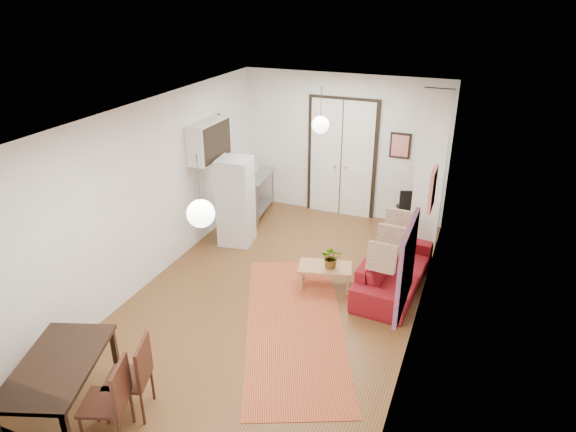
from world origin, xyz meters
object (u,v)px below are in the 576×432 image
at_px(sofa, 394,270).
at_px(black_side_chair, 409,204).
at_px(fridge, 236,202).
at_px(dining_table, 58,369).
at_px(dining_chair_far, 109,389).
at_px(kitchen_counter, 254,189).
at_px(coffee_table, 325,269).
at_px(dining_chair_near, 132,367).

distance_m(sofa, black_side_chair, 2.29).
xyz_separation_m(sofa, black_side_chair, (-0.17, 2.28, 0.22)).
height_order(fridge, dining_table, fridge).
relative_size(fridge, dining_table, 1.04).
relative_size(fridge, dining_chair_far, 1.71).
bearing_deg(kitchen_counter, black_side_chair, 3.01).
distance_m(coffee_table, fridge, 2.26).
xyz_separation_m(coffee_table, dining_table, (-1.83, -3.68, 0.37)).
xyz_separation_m(dining_table, dining_chair_far, (0.60, 0.07, -0.13)).
relative_size(kitchen_counter, dining_table, 0.78).
relative_size(dining_table, dining_chair_far, 1.65).
height_order(kitchen_counter, fridge, fridge).
height_order(fridge, dining_chair_near, fridge).
bearing_deg(sofa, kitchen_counter, 66.28).
relative_size(sofa, dining_table, 1.32).
bearing_deg(kitchen_counter, dining_chair_far, -86.78).
height_order(coffee_table, dining_chair_near, dining_chair_near).
bearing_deg(dining_chair_far, dining_chair_near, 161.03).
distance_m(sofa, dining_table, 4.99).
height_order(kitchen_counter, dining_chair_near, dining_chair_near).
bearing_deg(dining_table, kitchen_counter, 94.10).
bearing_deg(black_side_chair, kitchen_counter, -7.01).
bearing_deg(dining_chair_near, dining_table, -72.35).
height_order(sofa, fridge, fridge).
relative_size(sofa, dining_chair_near, 2.17).
bearing_deg(black_side_chair, dining_table, 50.27).
relative_size(dining_chair_near, black_side_chair, 1.07).
bearing_deg(sofa, black_side_chair, 8.52).
xyz_separation_m(coffee_table, fridge, (-2.02, 0.90, 0.50)).
relative_size(fridge, dining_chair_near, 1.71).
xyz_separation_m(dining_chair_near, black_side_chair, (2.09, 5.91, -0.03)).
bearing_deg(dining_table, coffee_table, 63.58).
bearing_deg(dining_chair_near, fridge, 171.81).
bearing_deg(dining_chair_far, kitchen_counter, 171.06).
relative_size(kitchen_counter, dining_chair_far, 1.28).
xyz_separation_m(fridge, dining_chair_near, (0.79, -4.13, -0.27)).
bearing_deg(coffee_table, dining_chair_far, -108.79).
bearing_deg(fridge, kitchen_counter, 92.52).
xyz_separation_m(kitchen_counter, black_side_chair, (3.10, 0.54, -0.05)).
distance_m(dining_table, black_side_chair, 6.90).
xyz_separation_m(kitchen_counter, fridge, (0.23, -1.24, 0.25)).
bearing_deg(sofa, dining_table, 149.30).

